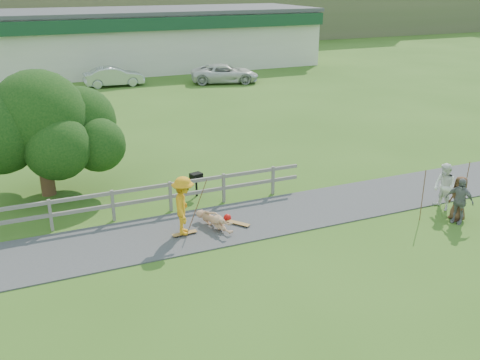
{
  "coord_description": "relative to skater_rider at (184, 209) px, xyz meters",
  "views": [
    {
      "loc": [
        -6.56,
        -13.51,
        7.74
      ],
      "look_at": [
        0.09,
        2.0,
        1.31
      ],
      "focal_mm": 40.0,
      "sensor_mm": 36.0,
      "label": 1
    }
  ],
  "objects": [
    {
      "name": "car_white",
      "position": [
        10.9,
        23.94,
        -0.23
      ],
      "size": [
        5.66,
        3.75,
        1.44
      ],
      "primitive_type": "imported",
      "rotation": [
        0.0,
        0.0,
        1.29
      ],
      "color": "silver",
      "rests_on": "ground"
    },
    {
      "name": "skater_rider",
      "position": [
        0.0,
        0.0,
        0.0
      ],
      "size": [
        1.07,
        1.39,
        1.9
      ],
      "primitive_type": "imported",
      "rotation": [
        0.0,
        0.0,
        1.24
      ],
      "color": "orange",
      "rests_on": "ground"
    },
    {
      "name": "strip_mall",
      "position": [
        6.15,
        33.69,
        1.63
      ],
      "size": [
        32.5,
        10.75,
        5.1
      ],
      "color": "beige",
      "rests_on": "ground"
    },
    {
      "name": "ground",
      "position": [
        2.15,
        -1.25,
        -0.95
      ],
      "size": [
        260.0,
        260.0,
        0.0
      ],
      "primitive_type": "plane",
      "color": "#355D1A",
      "rests_on": "ground"
    },
    {
      "name": "skater_fallen",
      "position": [
        1.06,
        0.11,
        -0.65
      ],
      "size": [
        1.67,
        0.88,
        0.59
      ],
      "primitive_type": "imported",
      "rotation": [
        0.0,
        0.0,
        0.32
      ],
      "color": "tan",
      "rests_on": "ground"
    },
    {
      "name": "bbq",
      "position": [
        1.42,
        2.99,
        -0.49
      ],
      "size": [
        0.49,
        0.41,
        0.91
      ],
      "primitive_type": null,
      "rotation": [
        0.0,
        0.0,
        0.24
      ],
      "color": "black",
      "rests_on": "ground"
    },
    {
      "name": "pole_rider",
      "position": [
        0.6,
        0.4,
        -0.06
      ],
      "size": [
        0.03,
        0.03,
        1.77
      ],
      "primitive_type": "cylinder",
      "color": "brown",
      "rests_on": "ground"
    },
    {
      "name": "pole_spec_left",
      "position": [
        7.69,
        -2.03,
        -0.04
      ],
      "size": [
        0.03,
        0.03,
        1.81
      ],
      "primitive_type": "cylinder",
      "color": "brown",
      "rests_on": "ground"
    },
    {
      "name": "pole_spec_right",
      "position": [
        9.68,
        -1.91,
        -0.05
      ],
      "size": [
        0.03,
        0.03,
        1.79
      ],
      "primitive_type": "cylinder",
      "color": "brown",
      "rests_on": "ground"
    },
    {
      "name": "spectator_a",
      "position": [
        9.06,
        -1.57,
        -0.11
      ],
      "size": [
        0.64,
        0.82,
        1.68
      ],
      "primitive_type": "imported",
      "rotation": [
        0.0,
        0.0,
        4.71
      ],
      "color": "white",
      "rests_on": "ground"
    },
    {
      "name": "fence",
      "position": [
        -2.46,
        2.05,
        -0.23
      ],
      "size": [
        15.05,
        0.1,
        1.1
      ],
      "color": "slate",
      "rests_on": "ground"
    },
    {
      "name": "car_silver",
      "position": [
        2.71,
        25.9,
        -0.22
      ],
      "size": [
        4.43,
        1.62,
        1.45
      ],
      "primitive_type": "imported",
      "rotation": [
        0.0,
        0.0,
        1.55
      ],
      "color": "#ACB0B4",
      "rests_on": "ground"
    },
    {
      "name": "helmet",
      "position": [
        1.66,
        0.46,
        -0.82
      ],
      "size": [
        0.26,
        0.26,
        0.26
      ],
      "primitive_type": "sphere",
      "color": "red",
      "rests_on": "ground"
    },
    {
      "name": "spectator_b",
      "position": [
        8.71,
        -2.65,
        -0.16
      ],
      "size": [
        0.74,
        1.01,
        1.59
      ],
      "primitive_type": "imported",
      "rotation": [
        0.0,
        0.0,
        5.14
      ],
      "color": "slate",
      "rests_on": "ground"
    },
    {
      "name": "longboard_fallen",
      "position": [
        1.86,
        0.01,
        -0.9
      ],
      "size": [
        0.67,
        0.79,
        0.09
      ],
      "primitive_type": null,
      "rotation": [
        0.0,
        0.0,
        -0.92
      ],
      "color": "olive",
      "rests_on": "ground"
    },
    {
      "name": "tree",
      "position": [
        -3.68,
        5.37,
        1.04
      ],
      "size": [
        5.58,
        5.58,
        3.97
      ],
      "primitive_type": null,
      "color": "black",
      "rests_on": "ground"
    },
    {
      "name": "longboard_rider",
      "position": [
        0.0,
        0.0,
        -0.9
      ],
      "size": [
        0.82,
        0.25,
        0.09
      ],
      "primitive_type": null,
      "rotation": [
        0.0,
        0.0,
        0.07
      ],
      "color": "olive",
      "rests_on": "ground"
    },
    {
      "name": "spectator_c",
      "position": [
        8.88,
        -2.46,
        -0.17
      ],
      "size": [
        0.62,
        0.83,
        1.55
      ],
      "primitive_type": "imported",
      "rotation": [
        0.0,
        0.0,
        4.53
      ],
      "color": "brown",
      "rests_on": "ground"
    },
    {
      "name": "path",
      "position": [
        2.15,
        0.25,
        -0.93
      ],
      "size": [
        34.0,
        3.0,
        0.04
      ],
      "primitive_type": "cube",
      "color": "#3A3A3D",
      "rests_on": "ground"
    }
  ]
}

